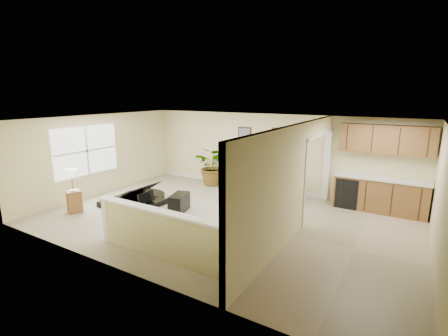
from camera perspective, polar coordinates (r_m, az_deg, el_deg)
The scene contains 20 objects.
floor at distance 8.32m, azimuth -0.20°, elevation -9.08°, with size 9.00×9.00×0.00m, color tan.
back_wall at distance 10.56m, azimuth 8.24°, elevation 2.62°, with size 9.00×0.04×2.50m, color beige.
front_wall at distance 5.69m, azimuth -16.15°, elevation -6.77°, with size 9.00×0.04×2.50m, color beige.
left_wall at distance 10.91m, azimuth -20.90°, elevation 2.23°, with size 0.04×6.00×2.50m, color beige.
right_wall at distance 6.88m, azimuth 34.01°, elevation -5.11°, with size 0.04×6.00×2.50m, color beige.
ceiling at distance 7.73m, azimuth -0.22°, elevation 8.36°, with size 9.00×6.00×0.04m, color white.
kitchen_vinyl at distance 7.34m, azimuth 21.95°, elevation -13.15°, with size 2.70×6.00×0.01m, color tan.
interior_partition at distance 7.44m, azimuth 12.79°, elevation -2.18°, with size 0.18×5.99×2.50m.
pony_half_wall at distance 6.37m, azimuth -10.58°, elevation -11.39°, with size 3.42×0.22×1.00m.
left_window at distance 10.57m, azimuth -23.05°, elevation 2.82°, with size 0.05×2.15×1.45m, color white.
wall_art_left at distance 10.85m, azimuth 3.62°, elevation 5.67°, with size 0.48×0.04×0.58m.
wall_mirror at distance 10.34m, azimuth 9.82°, elevation 5.43°, with size 0.55×0.04×0.55m.
kitchen_cabinets at distance 9.63m, azimuth 25.29°, elevation -1.82°, with size 2.36×0.65×2.33m.
piano at distance 9.63m, azimuth -15.54°, elevation -2.75°, with size 1.81×1.87×1.42m.
piano_bench at distance 8.88m, azimuth -7.88°, elevation -6.09°, with size 0.37×0.72×0.48m, color black.
loveseat at distance 10.16m, azimuth 7.35°, elevation -2.95°, with size 1.92×1.43×0.94m.
accent_table at distance 11.00m, azimuth 0.94°, elevation -1.01°, with size 0.50×0.50×0.73m.
palm_plant at distance 11.22m, azimuth -1.82°, elevation 0.27°, with size 1.28×1.13×1.34m.
small_plant at distance 9.57m, azimuth 12.87°, elevation -5.08°, with size 0.34×0.34×0.50m.
lamp_stand at distance 9.56m, azimuth -24.92°, elevation -4.18°, with size 0.46×0.46×1.19m.
Camera 1 is at (3.99, -6.60, 3.12)m, focal length 26.00 mm.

